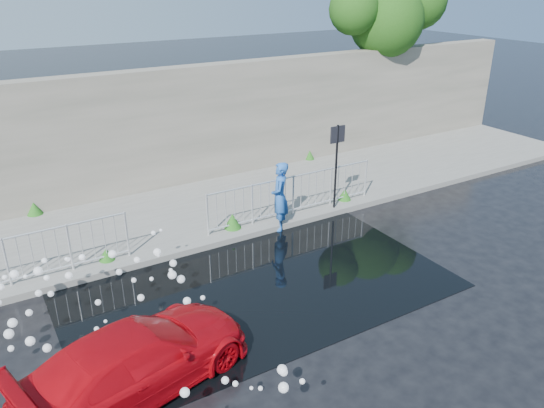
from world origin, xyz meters
The scene contains 13 objects.
ground centered at (0.00, 0.00, 0.00)m, with size 90.00×90.00×0.00m, color black.
pavement centered at (0.00, 5.00, 0.07)m, with size 30.00×4.00×0.15m, color slate.
curb centered at (0.00, 3.00, 0.08)m, with size 30.00×0.25×0.16m, color slate.
retaining_wall centered at (0.00, 7.20, 1.90)m, with size 30.00×0.60×3.50m, color #605C50.
puddle centered at (0.50, 1.00, 0.01)m, with size 8.00×5.00×0.01m, color black.
sign_post centered at (4.20, 3.10, 1.72)m, with size 0.45×0.06×2.50m.
tree centered at (9.67, 7.42, 4.78)m, with size 4.88×2.67×6.23m.
railing_left centered at (-4.00, 3.35, 0.74)m, with size 5.05×0.05×1.10m.
railing_right centered at (3.00, 3.35, 0.74)m, with size 5.05×0.05×1.10m.
weeds centered at (-0.24, 4.46, 0.33)m, with size 12.17×3.93×0.39m.
water_spray centered at (-2.62, 0.25, 0.74)m, with size 3.66×5.61×0.98m.
red_car centered at (-2.59, -0.76, 0.56)m, with size 1.57×3.86×1.12m, color #B2070F.
person centered at (2.37, 3.00, 0.91)m, with size 0.66×0.44×1.82m, color #235AAF.
Camera 1 is at (-4.19, -7.56, 6.13)m, focal length 35.00 mm.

